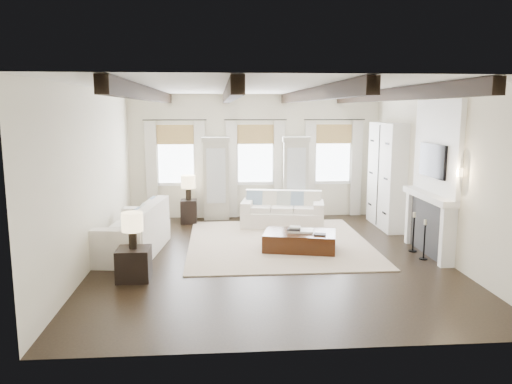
{
  "coord_description": "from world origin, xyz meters",
  "views": [
    {
      "loc": [
        -0.98,
        -9.21,
        2.82
      ],
      "look_at": [
        -0.21,
        0.78,
        1.15
      ],
      "focal_mm": 35.0,
      "sensor_mm": 36.0,
      "label": 1
    }
  ],
  "objects": [
    {
      "name": "sofa_back",
      "position": [
        0.59,
        2.61,
        0.34
      ],
      "size": [
        2.09,
        1.23,
        0.84
      ],
      "color": "white",
      "rests_on": "ground"
    },
    {
      "name": "ottoman",
      "position": [
        0.65,
        0.46,
        0.19
      ],
      "size": [
        1.58,
        1.19,
        0.37
      ],
      "primitive_type": "cube",
      "rotation": [
        0.0,
        0.0,
        -0.23
      ],
      "color": "black",
      "rests_on": "ground"
    },
    {
      "name": "lamp_front",
      "position": [
        -2.39,
        -1.08,
        0.95
      ],
      "size": [
        0.35,
        0.35,
        0.61
      ],
      "color": "black",
      "rests_on": "side_table_front"
    },
    {
      "name": "room_shell",
      "position": [
        0.75,
        0.9,
        1.89
      ],
      "size": [
        6.54,
        7.54,
        3.22
      ],
      "color": "beige",
      "rests_on": "ground"
    },
    {
      "name": "candlestick_near",
      "position": [
        2.9,
        -0.34,
        0.32
      ],
      "size": [
        0.16,
        0.16,
        0.77
      ],
      "color": "black",
      "rests_on": "ground"
    },
    {
      "name": "tray",
      "position": [
        0.68,
        0.51,
        0.39
      ],
      "size": [
        0.57,
        0.48,
        0.04
      ],
      "primitive_type": "cube",
      "rotation": [
        0.0,
        0.0,
        -0.23
      ],
      "color": "white",
      "rests_on": "ottoman"
    },
    {
      "name": "candlestick_far",
      "position": [
        2.9,
        0.19,
        0.33
      ],
      "size": [
        0.16,
        0.16,
        0.8
      ],
      "color": "black",
      "rests_on": "ground"
    },
    {
      "name": "side_table_front",
      "position": [
        -2.39,
        -1.08,
        0.27
      ],
      "size": [
        0.54,
        0.54,
        0.54
      ],
      "primitive_type": "cube",
      "color": "black",
      "rests_on": "ground"
    },
    {
      "name": "book_lower",
      "position": [
        0.53,
        0.47,
        0.43
      ],
      "size": [
        0.3,
        0.25,
        0.04
      ],
      "primitive_type": "cube",
      "rotation": [
        0.0,
        0.0,
        -0.23
      ],
      "color": "#262628",
      "rests_on": "tray"
    },
    {
      "name": "area_rug",
      "position": [
        0.3,
        1.03,
        0.01
      ],
      "size": [
        3.79,
        4.14,
        0.02
      ],
      "primitive_type": "cube",
      "color": "#C5B099",
      "rests_on": "ground"
    },
    {
      "name": "book_loose",
      "position": [
        1.01,
        0.19,
        0.39
      ],
      "size": [
        0.27,
        0.23,
        0.03
      ],
      "primitive_type": "cube",
      "rotation": [
        0.0,
        0.0,
        -0.23
      ],
      "color": "#262628",
      "rests_on": "ottoman"
    },
    {
      "name": "book_upper",
      "position": [
        0.56,
        0.49,
        0.47
      ],
      "size": [
        0.25,
        0.22,
        0.03
      ],
      "primitive_type": "cube",
      "rotation": [
        0.0,
        0.0,
        -0.23
      ],
      "color": "beige",
      "rests_on": "book_lower"
    },
    {
      "name": "lamp_back",
      "position": [
        -1.71,
        3.07,
        1.01
      ],
      "size": [
        0.36,
        0.36,
        0.61
      ],
      "color": "black",
      "rests_on": "side_table_back"
    },
    {
      "name": "sofa_left",
      "position": [
        -2.62,
        0.53,
        0.39
      ],
      "size": [
        1.3,
        2.38,
        0.97
      ],
      "color": "white",
      "rests_on": "ground"
    },
    {
      "name": "ground",
      "position": [
        0.0,
        0.0,
        0.0
      ],
      "size": [
        7.5,
        7.5,
        0.0
      ],
      "primitive_type": "plane",
      "color": "black",
      "rests_on": "ground"
    },
    {
      "name": "side_table_back",
      "position": [
        -1.71,
        3.07,
        0.3
      ],
      "size": [
        0.39,
        0.39,
        0.59
      ],
      "primitive_type": "cube",
      "color": "black",
      "rests_on": "ground"
    }
  ]
}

